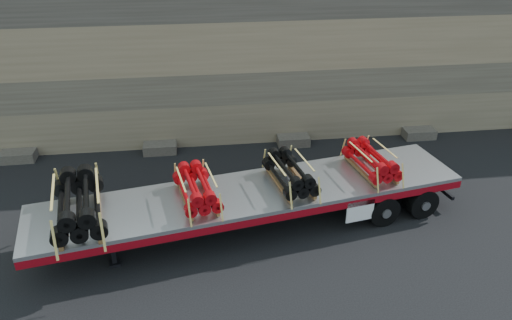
{
  "coord_description": "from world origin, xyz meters",
  "views": [
    {
      "loc": [
        -1.6,
        -12.05,
        8.41
      ],
      "look_at": [
        0.07,
        0.84,
        1.5
      ],
      "focal_mm": 35.0,
      "sensor_mm": 36.0,
      "label": 1
    }
  ],
  "objects_px": {
    "trailer": "(252,209)",
    "bundle_rear": "(371,161)",
    "bundle_midfront": "(197,189)",
    "bundle_front": "(78,204)",
    "bundle_midrear": "(290,174)"
  },
  "relations": [
    {
      "from": "trailer",
      "to": "bundle_midfront",
      "type": "bearing_deg",
      "value": -180.0
    },
    {
      "from": "bundle_front",
      "to": "bundle_midrear",
      "type": "bearing_deg",
      "value": -0.0
    },
    {
      "from": "trailer",
      "to": "bundle_rear",
      "type": "relative_size",
      "value": 6.23
    },
    {
      "from": "trailer",
      "to": "bundle_midfront",
      "type": "height_order",
      "value": "bundle_midfront"
    },
    {
      "from": "trailer",
      "to": "bundle_front",
      "type": "bearing_deg",
      "value": 180.0
    },
    {
      "from": "bundle_midrear",
      "to": "bundle_rear",
      "type": "bearing_deg",
      "value": 0.0
    },
    {
      "from": "bundle_midfront",
      "to": "trailer",
      "type": "bearing_deg",
      "value": 0.0
    },
    {
      "from": "bundle_midrear",
      "to": "bundle_rear",
      "type": "xyz_separation_m",
      "value": [
        2.5,
        0.46,
        -0.01
      ]
    },
    {
      "from": "bundle_midrear",
      "to": "bundle_midfront",
      "type": "bearing_deg",
      "value": -180.0
    },
    {
      "from": "bundle_midfront",
      "to": "bundle_midrear",
      "type": "distance_m",
      "value": 2.65
    },
    {
      "from": "trailer",
      "to": "bundle_midrear",
      "type": "distance_m",
      "value": 1.46
    },
    {
      "from": "bundle_midfront",
      "to": "bundle_front",
      "type": "bearing_deg",
      "value": 180.0
    },
    {
      "from": "bundle_midrear",
      "to": "trailer",
      "type": "bearing_deg",
      "value": -180.0
    },
    {
      "from": "bundle_front",
      "to": "bundle_midrear",
      "type": "relative_size",
      "value": 1.27
    },
    {
      "from": "bundle_front",
      "to": "bundle_midfront",
      "type": "relative_size",
      "value": 1.29
    }
  ]
}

